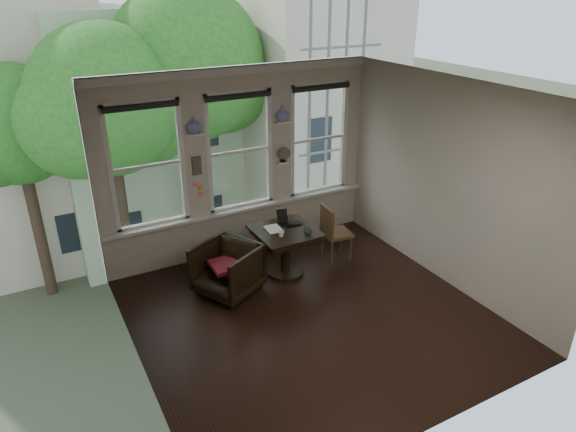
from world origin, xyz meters
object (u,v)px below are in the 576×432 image
armchair_left (227,269)px  mug (281,234)px  side_chair_right (337,233)px  laptop (294,225)px  table (285,252)px

armchair_left → mug: mug is taller
mug → armchair_left: bearing=172.6°
side_chair_right → laptop: size_ratio=3.13×
side_chair_right → mug: 1.18m
armchair_left → side_chair_right: bearing=65.3°
side_chair_right → mug: bearing=106.4°
table → laptop: size_ratio=3.06×
table → side_chair_right: side_chair_right is taller
armchair_left → laptop: bearing=68.5°
armchair_left → mug: 0.92m
table → mug: 0.47m
table → laptop: (0.19, 0.06, 0.39)m
armchair_left → mug: (0.82, -0.11, 0.41)m
side_chair_right → mug: side_chair_right is taller
table → armchair_left: size_ratio=1.08×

